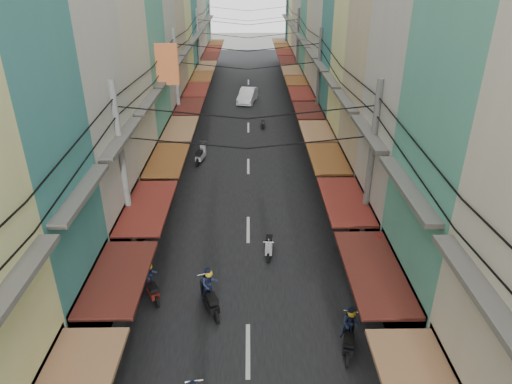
{
  "coord_description": "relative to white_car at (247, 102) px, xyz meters",
  "views": [
    {
      "loc": [
        0.11,
        -13.6,
        11.89
      ],
      "look_at": [
        0.4,
        6.3,
        1.96
      ],
      "focal_mm": 32.0,
      "sensor_mm": 36.0,
      "label": 1
    }
  ],
  "objects": [
    {
      "name": "ground",
      "position": [
        0.08,
        -29.68,
        0.0
      ],
      "size": [
        160.0,
        160.0,
        0.0
      ],
      "primitive_type": "plane",
      "color": "slate",
      "rests_on": "ground"
    },
    {
      "name": "road",
      "position": [
        0.08,
        -9.68,
        0.01
      ],
      "size": [
        10.0,
        80.0,
        0.02
      ],
      "primitive_type": "cube",
      "color": "black",
      "rests_on": "ground"
    },
    {
      "name": "sidewalk_left",
      "position": [
        -6.42,
        -9.68,
        0.03
      ],
      "size": [
        3.0,
        80.0,
        0.06
      ],
      "primitive_type": "cube",
      "color": "gray",
      "rests_on": "ground"
    },
    {
      "name": "sidewalk_right",
      "position": [
        6.58,
        -9.68,
        0.03
      ],
      "size": [
        3.0,
        80.0,
        0.06
      ],
      "primitive_type": "cube",
      "color": "gray",
      "rests_on": "ground"
    },
    {
      "name": "building_row_left",
      "position": [
        -7.84,
        -13.12,
        9.78
      ],
      "size": [
        7.8,
        67.67,
        23.7
      ],
      "color": "#B8B2A8",
      "rests_on": "ground"
    },
    {
      "name": "building_row_right",
      "position": [
        8.0,
        -13.23,
        9.41
      ],
      "size": [
        7.8,
        68.98,
        22.59
      ],
      "color": "teal",
      "rests_on": "ground"
    },
    {
      "name": "utility_poles",
      "position": [
        0.08,
        -14.67,
        6.59
      ],
      "size": [
        10.2,
        66.13,
        8.2
      ],
      "color": "gray",
      "rests_on": "ground"
    },
    {
      "name": "white_car",
      "position": [
        0.0,
        0.0,
        0.0
      ],
      "size": [
        4.92,
        2.63,
        1.65
      ],
      "primitive_type": "imported",
      "rotation": [
        0.0,
        0.0,
        -0.18
      ],
      "color": "silver",
      "rests_on": "ground"
    },
    {
      "name": "bicycle",
      "position": [
        6.41,
        -32.68,
        0.0
      ],
      "size": [
        1.79,
        0.88,
        1.18
      ],
      "primitive_type": "imported",
      "rotation": [
        0.0,
        0.0,
        1.43
      ],
      "color": "black",
      "rests_on": "ground"
    },
    {
      "name": "moving_scooters",
      "position": [
        -0.67,
        -27.58,
        0.55
      ],
      "size": [
        7.74,
        28.96,
        1.94
      ],
      "color": "black",
      "rests_on": "ground"
    },
    {
      "name": "parked_scooters",
      "position": [
        3.63,
        -33.26,
        0.47
      ],
      "size": [
        13.42,
        15.37,
        0.98
      ],
      "color": "black",
      "rests_on": "ground"
    },
    {
      "name": "pedestrians",
      "position": [
        -3.89,
        -26.43,
        1.05
      ],
      "size": [
        14.14,
        17.64,
        2.23
      ],
      "color": "#261F29",
      "rests_on": "ground"
    },
    {
      "name": "traffic_sign",
      "position": [
        4.87,
        -29.23,
        2.3
      ],
      "size": [
        0.1,
        0.68,
        3.12
      ],
      "color": "gray",
      "rests_on": "ground"
    }
  ]
}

